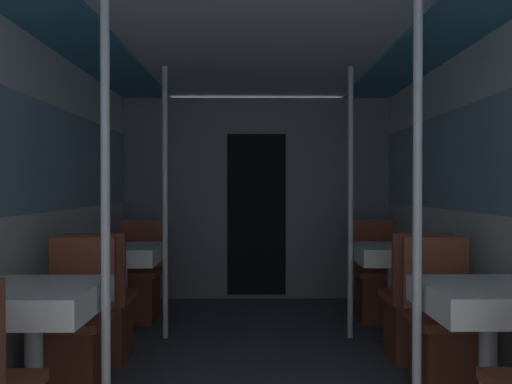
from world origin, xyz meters
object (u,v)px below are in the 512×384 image
at_px(chair_left_far_0, 74,345).
at_px(support_pole_right_0, 417,213).
at_px(chair_left_far_1, 138,288).
at_px(support_pole_left_1, 165,203).
at_px(dining_table_right_1, 393,258).
at_px(dining_table_left_0, 34,307).
at_px(chair_right_far_1, 376,288).
at_px(chair_left_near_1, 103,320).
at_px(dining_table_right_0, 488,306).
at_px(dining_table_left_1, 122,258).
at_px(chair_right_far_0, 445,344).
at_px(support_pole_left_0, 105,213).
at_px(support_pole_right_1, 350,202).
at_px(chair_right_near_1, 414,319).

distance_m(chair_left_far_0, support_pole_right_0, 2.08).
relative_size(chair_left_far_1, support_pole_right_0, 0.42).
height_order(support_pole_left_1, dining_table_right_1, support_pole_left_1).
bearing_deg(dining_table_left_0, chair_right_far_1, 44.68).
height_order(chair_left_far_0, chair_left_far_1, same).
relative_size(chair_left_near_1, chair_left_far_1, 1.00).
xyz_separation_m(chair_left_near_1, dining_table_right_0, (2.19, -1.10, 0.35)).
xyz_separation_m(dining_table_left_1, chair_right_far_0, (2.19, -1.10, -0.35)).
bearing_deg(support_pole_left_0, chair_left_near_1, 107.51).
relative_size(chair_left_far_0, chair_right_far_1, 1.00).
distance_m(dining_table_left_1, chair_right_far_0, 2.48).
distance_m(chair_left_far_1, dining_table_right_1, 2.28).
bearing_deg(support_pole_left_0, support_pole_right_1, 47.44).
xyz_separation_m(dining_table_left_0, chair_right_far_0, (2.19, 0.54, -0.35)).
xyz_separation_m(dining_table_right_1, chair_right_far_1, (0.00, 0.54, -0.35)).
height_order(dining_table_right_0, chair_right_far_0, chair_right_far_0).
distance_m(support_pole_left_1, chair_right_near_1, 2.08).
bearing_deg(chair_right_far_0, support_pole_right_1, -72.49).
xyz_separation_m(chair_left_near_1, dining_table_right_1, (2.19, 0.54, 0.35)).
xyz_separation_m(chair_left_far_0, chair_right_far_1, (2.19, 1.63, 0.00)).
bearing_deg(chair_right_far_0, dining_table_right_1, -90.00).
bearing_deg(dining_table_right_0, dining_table_right_1, 90.00).
bearing_deg(chair_left_near_1, chair_right_far_1, 26.02).
relative_size(chair_right_far_0, chair_right_far_1, 1.00).
relative_size(chair_right_near_1, support_pole_right_1, 0.42).
distance_m(dining_table_left_0, support_pole_left_1, 1.73).
height_order(chair_left_far_0, dining_table_right_1, chair_left_far_0).
bearing_deg(chair_left_far_0, dining_table_right_0, 166.28).
bearing_deg(dining_table_left_1, chair_right_far_1, 13.72).
bearing_deg(dining_table_left_1, dining_table_right_1, 0.00).
bearing_deg(support_pole_left_0, chair_right_near_1, 30.74).
relative_size(dining_table_left_0, support_pole_left_1, 0.34).
bearing_deg(support_pole_left_1, support_pole_left_0, -90.00).
bearing_deg(dining_table_left_0, chair_left_near_1, 90.00).
bearing_deg(support_pole_right_1, chair_right_far_1, 57.09).
distance_m(dining_table_left_0, support_pole_right_0, 1.90).
distance_m(dining_table_left_0, chair_left_near_1, 1.15).
bearing_deg(dining_table_left_1, support_pole_right_1, 0.00).
xyz_separation_m(support_pole_left_0, dining_table_right_1, (1.85, 1.63, -0.45)).
xyz_separation_m(chair_left_near_1, support_pole_right_1, (1.85, 0.54, 0.80)).
distance_m(support_pole_right_0, chair_right_far_1, 2.34).
relative_size(support_pole_left_0, support_pole_left_1, 1.00).
height_order(chair_left_near_1, support_pole_left_1, support_pole_left_1).
bearing_deg(chair_left_far_1, dining_table_left_0, 90.00).
relative_size(chair_right_far_0, dining_table_right_1, 1.22).
bearing_deg(chair_left_near_1, support_pole_right_0, -30.74).
bearing_deg(support_pole_left_1, dining_table_right_1, 0.00).
bearing_deg(dining_table_right_1, dining_table_left_0, -143.32).
height_order(dining_table_right_0, chair_right_near_1, chair_right_near_1).
relative_size(support_pole_right_0, dining_table_right_1, 2.93).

